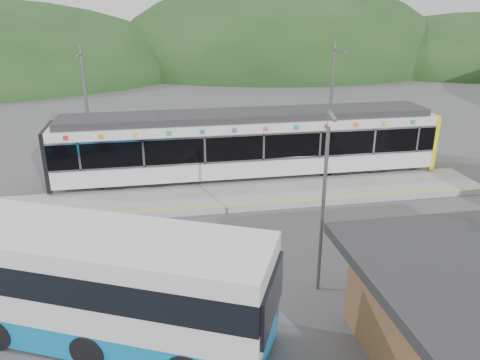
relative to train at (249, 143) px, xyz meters
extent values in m
plane|color=#4C4C4F|center=(-1.49, -6.00, -2.06)|extent=(120.00, 120.00, 0.00)
ellipsoid|color=#1E3D19|center=(14.51, 48.00, -2.06)|extent=(52.00, 39.00, 26.00)
ellipsoid|color=#1E3D19|center=(43.51, 42.00, -2.06)|extent=(44.00, 33.00, 16.00)
cube|color=#9E9E99|center=(-1.49, -2.70, -1.91)|extent=(26.00, 3.20, 0.30)
cube|color=yellow|center=(-1.49, -4.00, -1.76)|extent=(26.00, 0.10, 0.01)
cube|color=black|center=(-6.02, 0.00, -1.76)|extent=(3.20, 2.20, 0.56)
cube|color=black|center=(5.98, 0.00, -1.76)|extent=(3.20, 2.20, 0.56)
cube|color=silver|center=(-0.02, 0.00, -1.02)|extent=(20.00, 2.90, 0.92)
cube|color=black|center=(-0.02, 0.00, 0.16)|extent=(20.00, 2.96, 1.45)
cube|color=silver|center=(-0.02, -1.50, -0.51)|extent=(20.00, 0.05, 0.10)
cube|color=silver|center=(-0.02, -1.50, 0.84)|extent=(20.00, 0.05, 0.10)
cube|color=silver|center=(-0.02, 0.00, 1.11)|extent=(20.00, 2.90, 0.45)
cube|color=#2D2D30|center=(-0.02, 0.00, 1.52)|extent=(19.40, 2.50, 0.36)
cube|color=yellow|center=(10.10, 0.00, -0.16)|extent=(0.24, 2.92, 3.00)
cube|color=black|center=(-10.12, 0.00, -0.16)|extent=(0.20, 2.92, 3.00)
cube|color=silver|center=(-8.52, -1.50, 0.16)|extent=(0.10, 0.05, 1.35)
cube|color=silver|center=(-5.52, -1.50, 0.16)|extent=(0.10, 0.05, 1.35)
cube|color=silver|center=(-2.52, -1.50, 0.16)|extent=(0.10, 0.05, 1.35)
cube|color=silver|center=(0.48, -1.50, 0.16)|extent=(0.10, 0.05, 1.35)
cube|color=silver|center=(3.48, -1.50, 0.16)|extent=(0.10, 0.05, 1.35)
cube|color=silver|center=(6.48, -1.50, 0.16)|extent=(0.10, 0.05, 1.35)
cube|color=silver|center=(8.98, -1.50, 0.16)|extent=(0.10, 0.05, 1.35)
cube|color=red|center=(-9.02, -1.49, 1.12)|extent=(0.22, 0.04, 0.22)
cube|color=orange|center=(-7.42, -1.49, 1.12)|extent=(0.22, 0.04, 0.22)
cube|color=yellow|center=(-5.82, -1.49, 1.12)|extent=(0.22, 0.04, 0.22)
cube|color=green|center=(-4.22, -1.49, 1.12)|extent=(0.22, 0.04, 0.22)
cube|color=blue|center=(-2.62, -1.49, 1.12)|extent=(0.22, 0.04, 0.22)
cube|color=purple|center=(-1.02, -1.49, 1.12)|extent=(0.22, 0.04, 0.22)
cube|color=#E54C8C|center=(0.58, -1.49, 1.12)|extent=(0.22, 0.04, 0.22)
cube|color=#19A5A5|center=(2.18, -1.49, 1.12)|extent=(0.22, 0.04, 0.22)
cube|color=red|center=(3.78, -1.49, 1.12)|extent=(0.22, 0.04, 0.22)
cube|color=orange|center=(5.38, -1.49, 1.12)|extent=(0.22, 0.04, 0.22)
cube|color=yellow|center=(6.98, -1.49, 1.12)|extent=(0.22, 0.04, 0.22)
cube|color=green|center=(8.58, -1.49, 1.12)|extent=(0.22, 0.04, 0.22)
cylinder|color=slate|center=(-8.49, 2.60, 1.44)|extent=(0.18, 0.18, 7.00)
cube|color=slate|center=(-8.49, 1.80, 4.54)|extent=(0.08, 1.80, 0.08)
cylinder|color=slate|center=(5.51, 2.60, 1.44)|extent=(0.18, 0.18, 7.00)
cube|color=slate|center=(5.51, 1.80, 4.54)|extent=(0.08, 1.80, 0.08)
cube|color=#0C77B9|center=(-7.66, -11.47, -1.52)|extent=(12.04, 7.49, 0.87)
cube|color=silver|center=(-7.66, -11.47, -0.65)|extent=(12.04, 7.49, 0.87)
cube|color=black|center=(-7.66, -11.47, 0.23)|extent=(12.06, 7.52, 0.87)
cube|color=silver|center=(-7.66, -11.47, 0.94)|extent=(12.04, 7.49, 0.55)
cylinder|color=black|center=(-8.95, -10.88, -1.57)|extent=(2.08, 3.00, 0.98)
cylinder|color=black|center=(-6.37, -12.06, -1.57)|extent=(2.08, 3.00, 0.98)
cylinder|color=black|center=(-3.89, -13.20, -1.57)|extent=(2.08, 3.00, 0.98)
cylinder|color=slate|center=(0.25, -10.84, 0.99)|extent=(0.12, 0.12, 6.12)
cube|color=slate|center=(0.25, -11.30, 3.95)|extent=(0.33, 1.02, 0.12)
cube|color=silver|center=(0.25, -11.76, 3.87)|extent=(0.38, 0.25, 0.12)
camera|label=1|loc=(-4.74, -23.69, 6.96)|focal=35.00mm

